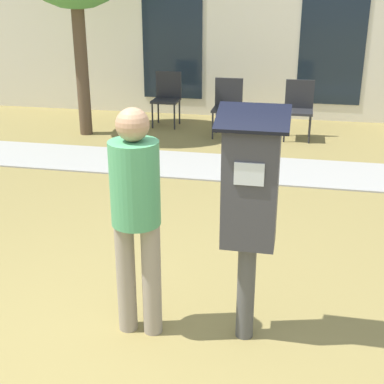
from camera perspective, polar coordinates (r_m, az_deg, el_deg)
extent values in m
plane|color=olive|center=(3.57, -6.77, -18.28)|extent=(40.00, 40.00, 0.00)
cube|color=#A3A099|center=(7.10, 3.36, 2.66)|extent=(12.00, 1.10, 0.02)
cube|color=beige|center=(9.86, 6.35, 17.22)|extent=(10.00, 0.24, 3.20)
cube|color=#19232D|center=(9.99, -2.12, 15.65)|extent=(1.10, 0.02, 2.00)
cube|color=#19232D|center=(9.72, 14.72, 14.85)|extent=(1.10, 0.02, 2.00)
cylinder|color=#4C4C4C|center=(3.65, 5.76, -10.48)|extent=(0.12, 0.12, 0.70)
cube|color=#38383D|center=(3.32, 6.23, 0.59)|extent=(0.34, 0.22, 0.80)
cube|color=silver|center=(3.17, 6.11, 1.90)|extent=(0.18, 0.01, 0.14)
cube|color=black|center=(3.20, 6.54, 7.86)|extent=(0.44, 0.31, 0.12)
cylinder|color=gray|center=(3.71, -7.04, -8.97)|extent=(0.13, 0.13, 0.82)
cylinder|color=gray|center=(3.66, -4.33, -9.30)|extent=(0.13, 0.13, 0.82)
cylinder|color=#4C9E66|center=(3.39, -6.11, 0.91)|extent=(0.32, 0.32, 0.55)
sphere|color=tan|center=(3.28, -6.37, 7.16)|extent=(0.21, 0.21, 0.21)
cylinder|color=#262628|center=(9.09, -4.24, 8.09)|extent=(0.03, 0.03, 0.42)
cylinder|color=#262628|center=(8.99, -1.89, 8.00)|extent=(0.03, 0.03, 0.42)
cylinder|color=#262628|center=(9.45, -3.62, 8.61)|extent=(0.03, 0.03, 0.42)
cylinder|color=#262628|center=(9.35, -1.35, 8.52)|extent=(0.03, 0.03, 0.42)
cube|color=#262628|center=(9.17, -2.80, 9.71)|extent=(0.44, 0.44, 0.04)
cube|color=#262628|center=(9.32, -2.52, 11.39)|extent=(0.44, 0.04, 0.44)
cylinder|color=#262628|center=(8.40, 2.21, 7.05)|extent=(0.03, 0.03, 0.42)
cylinder|color=#262628|center=(8.35, 4.80, 6.90)|extent=(0.03, 0.03, 0.42)
cylinder|color=#262628|center=(8.77, 2.63, 7.64)|extent=(0.03, 0.03, 0.42)
cylinder|color=#262628|center=(8.72, 5.11, 7.50)|extent=(0.03, 0.03, 0.42)
cube|color=#262628|center=(8.51, 3.73, 8.78)|extent=(0.44, 0.44, 0.04)
cube|color=#262628|center=(8.65, 3.96, 10.60)|extent=(0.44, 0.04, 0.44)
cylinder|color=#262628|center=(8.36, 9.83, 6.68)|extent=(0.03, 0.03, 0.42)
cylinder|color=#262628|center=(8.36, 12.44, 6.49)|extent=(0.03, 0.03, 0.42)
cylinder|color=#262628|center=(8.73, 9.93, 7.28)|extent=(0.03, 0.03, 0.42)
cylinder|color=#262628|center=(8.72, 12.44, 7.10)|extent=(0.03, 0.03, 0.42)
cube|color=#262628|center=(8.49, 11.27, 8.39)|extent=(0.44, 0.44, 0.04)
cube|color=#262628|center=(8.64, 11.41, 10.22)|extent=(0.44, 0.04, 0.44)
cylinder|color=brown|center=(8.72, -11.70, 13.12)|extent=(0.20, 0.20, 2.20)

